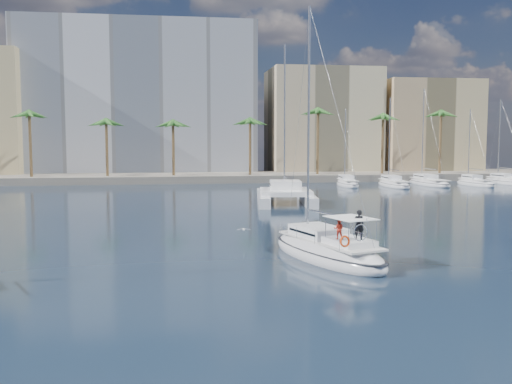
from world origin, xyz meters
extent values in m
plane|color=black|center=(0.00, 0.00, 0.00)|extent=(160.00, 160.00, 0.00)
cube|color=gray|center=(0.00, 61.00, 0.60)|extent=(120.00, 14.00, 1.20)
cube|color=silver|center=(-12.00, 73.00, 14.00)|extent=(42.00, 16.00, 28.00)
cube|color=#C6B78E|center=(22.00, 70.00, 10.00)|extent=(20.00, 14.00, 20.00)
cube|color=tan|center=(42.00, 68.00, 9.00)|extent=(18.00, 12.00, 18.00)
cylinder|color=brown|center=(0.00, 57.00, 5.25)|extent=(0.44, 0.44, 10.50)
sphere|color=#2F6525|center=(0.00, 57.00, 10.50)|extent=(3.60, 3.60, 3.60)
cylinder|color=brown|center=(34.00, 57.00, 5.25)|extent=(0.44, 0.44, 10.50)
sphere|color=#2F6525|center=(34.00, 57.00, 10.50)|extent=(3.60, 3.60, 3.60)
ellipsoid|color=white|center=(3.10, -3.17, 0.33)|extent=(6.47, 11.19, 2.21)
ellipsoid|color=black|center=(3.10, -3.17, 0.64)|extent=(6.53, 11.30, 0.18)
cube|color=silver|center=(3.17, -3.37, 1.17)|extent=(4.73, 8.35, 0.12)
cube|color=white|center=(2.79, -2.19, 1.53)|extent=(3.23, 4.02, 0.60)
cube|color=black|center=(2.79, -2.19, 1.55)|extent=(3.13, 3.63, 0.14)
cylinder|color=#B7BABF|center=(2.42, -1.02, 8.22)|extent=(0.15, 0.15, 13.98)
cylinder|color=#B7BABF|center=(3.07, -3.07, 2.73)|extent=(1.41, 4.14, 0.11)
cube|color=white|center=(3.79, -5.32, 1.41)|extent=(2.74, 3.15, 0.36)
cube|color=white|center=(3.82, -5.42, 2.78)|extent=(2.74, 3.15, 0.04)
torus|color=silver|center=(4.10, -6.30, 2.08)|extent=(0.93, 0.34, 0.96)
torus|color=#F5430C|center=(2.98, -7.08, 1.78)|extent=(0.66, 0.38, 0.64)
imported|color=black|center=(4.18, -5.72, 2.42)|extent=(0.63, 0.43, 1.68)
imported|color=red|center=(3.14, -5.40, 2.16)|extent=(0.68, 0.61, 1.15)
cube|color=white|center=(3.95, 26.60, 0.55)|extent=(2.76, 12.20, 1.10)
cube|color=white|center=(8.78, 25.97, 0.55)|extent=(2.76, 12.20, 1.10)
cube|color=white|center=(6.29, 25.68, 1.30)|extent=(6.29, 7.33, 0.50)
cube|color=white|center=(6.36, 26.28, 2.00)|extent=(3.78, 4.05, 1.00)
cube|color=black|center=(6.36, 26.28, 2.05)|extent=(3.74, 3.57, 0.18)
cylinder|color=#B7BABF|center=(6.60, 28.09, 9.60)|extent=(0.18, 0.18, 16.20)
ellipsoid|color=silver|center=(-1.14, 3.03, 0.88)|extent=(0.20, 0.38, 0.18)
sphere|color=silver|center=(-1.14, 3.21, 0.90)|extent=(0.10, 0.10, 0.10)
cube|color=gray|center=(-1.41, 3.03, 0.91)|extent=(0.43, 0.16, 0.10)
cube|color=gray|center=(-0.87, 3.03, 0.91)|extent=(0.43, 0.16, 0.10)
camera|label=1|loc=(-5.89, -35.75, 7.20)|focal=40.00mm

